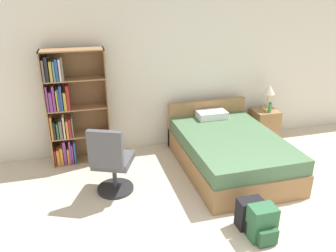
{
  "coord_description": "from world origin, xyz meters",
  "views": [
    {
      "loc": [
        -1.73,
        -2.03,
        2.57
      ],
      "look_at": [
        -0.63,
        1.98,
        0.86
      ],
      "focal_mm": 35.0,
      "sensor_mm": 36.0,
      "label": 1
    }
  ],
  "objects_px": {
    "backpack_green": "(262,224)",
    "bookshelf": "(69,111)",
    "office_chair": "(111,163)",
    "water_bottle": "(270,107)",
    "bed": "(228,150)",
    "backpack_black": "(250,214)",
    "table_lamp": "(269,91)",
    "nightstand": "(264,125)"
  },
  "relations": [
    {
      "from": "office_chair",
      "to": "water_bottle",
      "type": "bearing_deg",
      "value": 18.16
    },
    {
      "from": "table_lamp",
      "to": "water_bottle",
      "type": "xyz_separation_m",
      "value": [
        -0.02,
        -0.12,
        -0.27
      ]
    },
    {
      "from": "bookshelf",
      "to": "office_chair",
      "type": "xyz_separation_m",
      "value": [
        0.5,
        -1.11,
        -0.4
      ]
    },
    {
      "from": "bookshelf",
      "to": "office_chair",
      "type": "distance_m",
      "value": 1.28
    },
    {
      "from": "office_chair",
      "to": "water_bottle",
      "type": "height_order",
      "value": "office_chair"
    },
    {
      "from": "office_chair",
      "to": "backpack_green",
      "type": "height_order",
      "value": "office_chair"
    },
    {
      "from": "bookshelf",
      "to": "table_lamp",
      "type": "bearing_deg",
      "value": -0.38
    },
    {
      "from": "bookshelf",
      "to": "table_lamp",
      "type": "xyz_separation_m",
      "value": [
        3.44,
        -0.02,
        0.06
      ]
    },
    {
      "from": "office_chair",
      "to": "backpack_green",
      "type": "xyz_separation_m",
      "value": [
        1.49,
        -1.32,
        -0.28
      ]
    },
    {
      "from": "table_lamp",
      "to": "water_bottle",
      "type": "bearing_deg",
      "value": -100.37
    },
    {
      "from": "backpack_green",
      "to": "nightstand",
      "type": "bearing_deg",
      "value": 59.35
    },
    {
      "from": "bed",
      "to": "office_chair",
      "type": "distance_m",
      "value": 1.85
    },
    {
      "from": "bed",
      "to": "backpack_black",
      "type": "xyz_separation_m",
      "value": [
        -0.36,
        -1.38,
        -0.12
      ]
    },
    {
      "from": "bookshelf",
      "to": "backpack_green",
      "type": "bearing_deg",
      "value": -50.68
    },
    {
      "from": "bookshelf",
      "to": "nightstand",
      "type": "relative_size",
      "value": 3.15
    },
    {
      "from": "bed",
      "to": "backpack_green",
      "type": "bearing_deg",
      "value": -101.63
    },
    {
      "from": "office_chair",
      "to": "nightstand",
      "type": "relative_size",
      "value": 1.77
    },
    {
      "from": "office_chair",
      "to": "table_lamp",
      "type": "distance_m",
      "value": 3.17
    },
    {
      "from": "office_chair",
      "to": "bookshelf",
      "type": "bearing_deg",
      "value": 114.12
    },
    {
      "from": "backpack_green",
      "to": "bookshelf",
      "type": "bearing_deg",
      "value": 129.32
    },
    {
      "from": "backpack_green",
      "to": "bed",
      "type": "bearing_deg",
      "value": 78.37
    },
    {
      "from": "nightstand",
      "to": "backpack_green",
      "type": "height_order",
      "value": "nightstand"
    },
    {
      "from": "nightstand",
      "to": "backpack_black",
      "type": "height_order",
      "value": "nightstand"
    },
    {
      "from": "bookshelf",
      "to": "water_bottle",
      "type": "distance_m",
      "value": 3.43
    },
    {
      "from": "bed",
      "to": "backpack_black",
      "type": "bearing_deg",
      "value": -104.7
    },
    {
      "from": "table_lamp",
      "to": "backpack_black",
      "type": "bearing_deg",
      "value": -124.09
    },
    {
      "from": "table_lamp",
      "to": "backpack_green",
      "type": "height_order",
      "value": "table_lamp"
    },
    {
      "from": "backpack_green",
      "to": "backpack_black",
      "type": "height_order",
      "value": "backpack_green"
    },
    {
      "from": "nightstand",
      "to": "table_lamp",
      "type": "bearing_deg",
      "value": 27.34
    },
    {
      "from": "bed",
      "to": "office_chair",
      "type": "height_order",
      "value": "office_chair"
    },
    {
      "from": "bookshelf",
      "to": "nightstand",
      "type": "height_order",
      "value": "bookshelf"
    },
    {
      "from": "bed",
      "to": "office_chair",
      "type": "xyz_separation_m",
      "value": [
        -1.82,
        -0.27,
        0.18
      ]
    },
    {
      "from": "office_chair",
      "to": "table_lamp",
      "type": "height_order",
      "value": "table_lamp"
    },
    {
      "from": "nightstand",
      "to": "table_lamp",
      "type": "distance_m",
      "value": 0.65
    },
    {
      "from": "office_chair",
      "to": "backpack_black",
      "type": "relative_size",
      "value": 2.77
    },
    {
      "from": "bed",
      "to": "nightstand",
      "type": "relative_size",
      "value": 3.6
    },
    {
      "from": "water_bottle",
      "to": "backpack_black",
      "type": "xyz_separation_m",
      "value": [
        -1.46,
        -2.07,
        -0.48
      ]
    },
    {
      "from": "bed",
      "to": "office_chair",
      "type": "bearing_deg",
      "value": -171.68
    },
    {
      "from": "office_chair",
      "to": "table_lamp",
      "type": "xyz_separation_m",
      "value": [
        2.95,
        1.08,
        0.46
      ]
    },
    {
      "from": "bookshelf",
      "to": "water_bottle",
      "type": "bearing_deg",
      "value": -2.45
    },
    {
      "from": "backpack_black",
      "to": "water_bottle",
      "type": "bearing_deg",
      "value": 54.76
    },
    {
      "from": "backpack_black",
      "to": "office_chair",
      "type": "bearing_deg",
      "value": 142.66
    }
  ]
}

